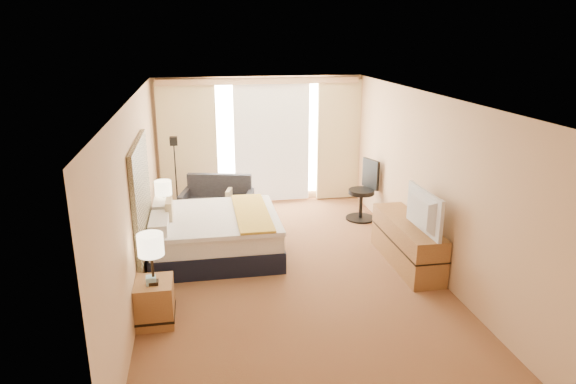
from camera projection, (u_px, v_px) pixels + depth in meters
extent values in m
cube|color=#5C1E1A|center=(290.00, 273.00, 7.66)|extent=(4.20, 7.00, 0.02)
cube|color=white|center=(290.00, 97.00, 6.89)|extent=(4.20, 7.00, 0.02)
cube|color=tan|center=(259.00, 141.00, 10.57)|extent=(4.20, 0.02, 2.60)
cube|color=tan|center=(370.00, 319.00, 3.99)|extent=(4.20, 0.02, 2.60)
cube|color=tan|center=(137.00, 197.00, 6.92)|extent=(0.02, 7.00, 2.60)
cube|color=tan|center=(428.00, 182.00, 7.63)|extent=(0.02, 7.00, 2.60)
cube|color=black|center=(142.00, 194.00, 7.12)|extent=(0.06, 1.85, 1.50)
cube|color=olive|center=(155.00, 302.00, 6.28)|extent=(0.45, 0.52, 0.55)
cube|color=olive|center=(165.00, 229.00, 8.63)|extent=(0.45, 0.52, 0.55)
cube|color=olive|center=(407.00, 242.00, 7.87)|extent=(0.50, 1.80, 0.70)
cube|color=white|center=(272.00, 139.00, 10.57)|extent=(2.30, 0.02, 2.30)
cube|color=#F9E7B0|center=(188.00, 146.00, 10.22)|extent=(1.15, 0.09, 2.50)
cube|color=#F9E7B0|center=(338.00, 140.00, 10.74)|extent=(0.90, 0.09, 2.50)
cube|color=silver|center=(272.00, 142.00, 10.55)|extent=(1.55, 0.04, 2.50)
cube|color=tan|center=(259.00, 81.00, 10.05)|extent=(4.00, 0.16, 0.12)
cube|color=black|center=(216.00, 245.00, 8.24)|extent=(1.99, 1.80, 0.33)
cube|color=white|center=(215.00, 227.00, 8.14)|extent=(1.94, 1.75, 0.28)
cube|color=white|center=(220.00, 217.00, 8.11)|extent=(1.82, 1.82, 0.07)
cube|color=gold|center=(252.00, 212.00, 8.18)|extent=(0.52, 1.82, 0.04)
cube|color=white|center=(159.00, 223.00, 7.51)|extent=(0.26, 0.74, 0.17)
cube|color=white|center=(162.00, 205.00, 8.33)|extent=(0.26, 0.74, 0.17)
cube|color=beige|center=(169.00, 211.00, 7.93)|extent=(0.09, 0.40, 0.34)
cube|color=maroon|center=(218.00, 214.00, 9.77)|extent=(1.47, 1.02, 0.24)
cube|color=#2F2E34|center=(217.00, 205.00, 9.67)|extent=(1.34, 0.85, 0.15)
cube|color=#2F2E34|center=(220.00, 187.00, 9.91)|extent=(1.23, 0.43, 0.52)
cube|color=#2F2E34|center=(185.00, 202.00, 9.74)|extent=(0.26, 0.72, 0.43)
cube|color=#2F2E34|center=(250.00, 204.00, 9.66)|extent=(0.26, 0.72, 0.43)
cube|color=beige|center=(229.00, 197.00, 9.60)|extent=(0.15, 0.34, 0.30)
cube|color=black|center=(178.00, 214.00, 10.13)|extent=(0.20, 0.20, 0.02)
cylinder|color=black|center=(176.00, 179.00, 9.92)|extent=(0.02, 0.02, 1.38)
cube|color=black|center=(174.00, 141.00, 9.69)|extent=(0.14, 0.14, 0.16)
cylinder|color=black|center=(360.00, 218.00, 9.86)|extent=(0.56, 0.56, 0.03)
cylinder|color=black|center=(361.00, 205.00, 9.78)|extent=(0.07, 0.07, 0.50)
cylinder|color=black|center=(361.00, 192.00, 9.70)|extent=(0.49, 0.49, 0.08)
cube|color=black|center=(371.00, 174.00, 9.70)|extent=(0.20, 0.44, 0.56)
cube|color=black|center=(154.00, 283.00, 6.13)|extent=(0.11, 0.11, 0.04)
cylinder|color=black|center=(152.00, 266.00, 6.07)|extent=(0.03, 0.03, 0.38)
cylinder|color=#FDEABE|center=(151.00, 245.00, 5.98)|extent=(0.31, 0.31, 0.26)
cube|color=black|center=(165.00, 213.00, 8.49)|extent=(0.10, 0.10, 0.04)
cylinder|color=black|center=(164.00, 202.00, 8.44)|extent=(0.03, 0.03, 0.34)
cylinder|color=#FDEABE|center=(163.00, 188.00, 8.36)|extent=(0.27, 0.27, 0.23)
cube|color=#81B0C8|center=(151.00, 280.00, 6.12)|extent=(0.12, 0.12, 0.10)
cube|color=black|center=(172.00, 214.00, 8.40)|extent=(0.18, 0.15, 0.06)
imported|color=black|center=(417.00, 211.00, 7.30)|extent=(0.16, 1.05, 0.60)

